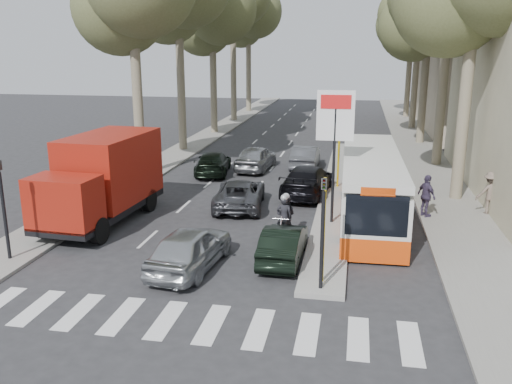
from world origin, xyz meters
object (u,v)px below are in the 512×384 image
at_px(silver_hatchback, 190,248).
at_px(city_bus, 370,185).
at_px(motorcycle, 285,217).
at_px(red_truck, 103,178).
at_px(dark_hatchback, 283,243).

height_order(silver_hatchback, city_bus, city_bus).
xyz_separation_m(silver_hatchback, motorcycle, (2.71, 3.68, 0.08)).
bearing_deg(red_truck, motorcycle, -0.33).
bearing_deg(motorcycle, red_truck, 179.01).
xyz_separation_m(silver_hatchback, red_truck, (-5.09, 4.24, 1.19)).
distance_m(silver_hatchback, city_bus, 9.08).
height_order(dark_hatchback, city_bus, city_bus).
xyz_separation_m(silver_hatchback, city_bus, (6.00, 6.77, 0.77)).
bearing_deg(dark_hatchback, silver_hatchback, 24.62).
bearing_deg(silver_hatchback, motorcycle, -120.07).
xyz_separation_m(dark_hatchback, red_truck, (-8.06, 2.92, 1.31)).
relative_size(red_truck, motorcycle, 3.30).
bearing_deg(motorcycle, city_bus, 46.37).
height_order(red_truck, city_bus, red_truck).
height_order(red_truck, motorcycle, red_truck).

